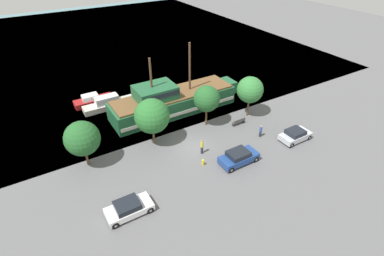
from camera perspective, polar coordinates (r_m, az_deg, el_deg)
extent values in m
plane|color=#5B5B5E|center=(34.56, 0.24, -3.72)|extent=(160.00, 160.00, 0.00)
plane|color=slate|center=(72.09, -18.88, 14.94)|extent=(80.00, 80.00, 0.00)
cube|color=#1E5633|center=(41.07, -3.53, 4.80)|extent=(17.22, 4.77, 2.44)
cube|color=silver|center=(41.24, -3.51, 4.35)|extent=(16.88, 4.85, 0.45)
cube|color=#1E5633|center=(45.37, 6.87, 8.06)|extent=(1.40, 2.62, 1.70)
cube|color=brown|center=(40.44, -3.59, 6.47)|extent=(16.54, 4.39, 0.25)
cube|color=#1E5633|center=(39.03, -7.01, 6.80)|extent=(5.17, 3.81, 1.67)
cube|color=black|center=(38.91, -7.04, 7.13)|extent=(4.91, 3.87, 0.60)
cylinder|color=#4C331E|center=(40.18, -0.44, 11.60)|extent=(0.28, 0.28, 6.45)
cylinder|color=#4C331E|center=(38.06, -7.80, 9.20)|extent=(0.28, 0.28, 5.48)
cube|color=maroon|center=(45.45, -18.19, 4.90)|extent=(5.43, 1.85, 0.77)
cube|color=silver|center=(45.05, -18.85, 5.58)|extent=(2.17, 1.44, 0.71)
cube|color=black|center=(45.16, -18.06, 5.80)|extent=(0.12, 1.30, 0.56)
cube|color=#B7B2A8|center=(43.81, -15.05, 4.36)|extent=(7.87, 1.86, 0.77)
cube|color=silver|center=(43.27, -15.96, 5.20)|extent=(3.15, 1.45, 1.06)
cube|color=black|center=(43.47, -14.78, 5.53)|extent=(0.12, 1.30, 0.84)
cube|color=white|center=(27.68, -11.87, -14.87)|extent=(4.07, 1.94, 0.58)
cube|color=black|center=(27.25, -12.25, -14.18)|extent=(2.12, 1.74, 0.53)
cylinder|color=black|center=(27.57, -7.97, -15.23)|extent=(0.65, 0.22, 0.65)
cylinder|color=gray|center=(27.57, -7.97, -15.23)|extent=(0.25, 0.25, 0.25)
cylinder|color=black|center=(28.71, -9.45, -12.91)|extent=(0.65, 0.22, 0.65)
cylinder|color=gray|center=(28.71, -9.45, -12.91)|extent=(0.25, 0.25, 0.25)
cylinder|color=black|center=(27.05, -14.38, -17.53)|extent=(0.65, 0.22, 0.65)
cylinder|color=gray|center=(27.05, -14.38, -17.53)|extent=(0.25, 0.25, 0.25)
cylinder|color=black|center=(28.21, -15.57, -15.03)|extent=(0.65, 0.22, 0.65)
cylinder|color=gray|center=(28.21, -15.57, -15.03)|extent=(0.25, 0.25, 0.25)
cube|color=navy|center=(32.48, 8.89, -5.65)|extent=(4.28, 1.94, 0.71)
cube|color=black|center=(32.03, 8.80, -4.87)|extent=(2.23, 1.74, 0.53)
cylinder|color=black|center=(33.06, 12.05, -5.84)|extent=(0.69, 0.22, 0.69)
cylinder|color=gray|center=(33.06, 12.05, -5.84)|extent=(0.26, 0.25, 0.26)
cylinder|color=black|center=(34.04, 10.11, -4.27)|extent=(0.69, 0.22, 0.69)
cylinder|color=gray|center=(34.04, 10.11, -4.27)|extent=(0.26, 0.25, 0.26)
cylinder|color=black|center=(31.30, 7.46, -7.91)|extent=(0.69, 0.22, 0.69)
cylinder|color=gray|center=(31.30, 7.46, -7.91)|extent=(0.26, 0.25, 0.26)
cylinder|color=black|center=(32.34, 5.57, -6.17)|extent=(0.69, 0.22, 0.69)
cylinder|color=gray|center=(32.34, 5.57, -6.17)|extent=(0.26, 0.25, 0.26)
cube|color=#B7BCC6|center=(37.51, 19.07, -1.43)|extent=(3.81, 1.91, 0.64)
cube|color=black|center=(37.12, 19.11, -0.75)|extent=(1.98, 1.72, 0.52)
cylinder|color=black|center=(38.24, 21.41, -1.69)|extent=(0.63, 0.22, 0.63)
cylinder|color=gray|center=(38.24, 21.41, -1.69)|extent=(0.24, 0.25, 0.24)
cylinder|color=black|center=(39.07, 19.52, -0.45)|extent=(0.63, 0.22, 0.63)
cylinder|color=gray|center=(39.07, 19.52, -0.45)|extent=(0.24, 0.25, 0.24)
cylinder|color=black|center=(36.24, 18.43, -3.11)|extent=(0.63, 0.22, 0.63)
cylinder|color=gray|center=(36.24, 18.43, -3.11)|extent=(0.24, 0.25, 0.24)
cylinder|color=black|center=(37.11, 16.52, -1.77)|extent=(0.63, 0.22, 0.63)
cylinder|color=gray|center=(37.11, 16.52, -1.77)|extent=(0.24, 0.25, 0.24)
cylinder|color=yellow|center=(31.98, 2.12, -6.69)|extent=(0.22, 0.22, 0.56)
sphere|color=yellow|center=(31.75, 2.13, -6.19)|extent=(0.25, 0.25, 0.25)
cylinder|color=yellow|center=(31.89, 1.88, -6.74)|extent=(0.10, 0.09, 0.09)
cylinder|color=yellow|center=(32.03, 2.36, -6.55)|extent=(0.10, 0.09, 0.09)
cube|color=#4C4742|center=(38.84, 8.86, 1.24)|extent=(1.83, 0.45, 0.05)
cube|color=#4C4742|center=(38.59, 9.06, 1.39)|extent=(1.83, 0.06, 0.40)
cube|color=#2D2D2D|center=(38.48, 7.83, 0.61)|extent=(0.12, 0.36, 0.40)
cube|color=#2D2D2D|center=(39.44, 9.80, 1.30)|extent=(0.12, 0.36, 0.40)
cylinder|color=#232838|center=(33.47, 1.89, -4.22)|extent=(0.27, 0.27, 0.87)
cylinder|color=gold|center=(33.01, 1.92, -3.16)|extent=(0.32, 0.32, 0.67)
sphere|color=#8C664C|center=(32.74, 1.93, -2.52)|extent=(0.24, 0.24, 0.24)
cylinder|color=#232838|center=(37.05, 12.86, -1.09)|extent=(0.27, 0.27, 0.76)
cylinder|color=#2D4C93|center=(36.68, 12.99, -0.22)|extent=(0.32, 0.32, 0.59)
sphere|color=tan|center=(36.47, 13.07, 0.30)|extent=(0.21, 0.21, 0.21)
cylinder|color=brown|center=(33.53, -19.38, -5.32)|extent=(0.24, 0.24, 1.85)
sphere|color=#235B28|center=(32.13, -20.19, -1.89)|extent=(3.62, 3.62, 3.62)
cylinder|color=brown|center=(34.94, -7.31, -1.51)|extent=(0.24, 0.24, 2.03)
sphere|color=#286B2D|center=(33.47, -7.64, 2.27)|extent=(3.97, 3.97, 3.97)
cylinder|color=brown|center=(37.97, 2.71, 2.18)|extent=(0.24, 0.24, 2.36)
sphere|color=#235B28|center=(36.70, 2.82, 5.61)|extent=(3.27, 3.27, 3.27)
cylinder|color=brown|center=(40.62, 10.60, 3.84)|extent=(0.24, 0.24, 2.36)
sphere|color=#337A38|center=(39.41, 11.00, 7.17)|extent=(3.42, 3.42, 3.42)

